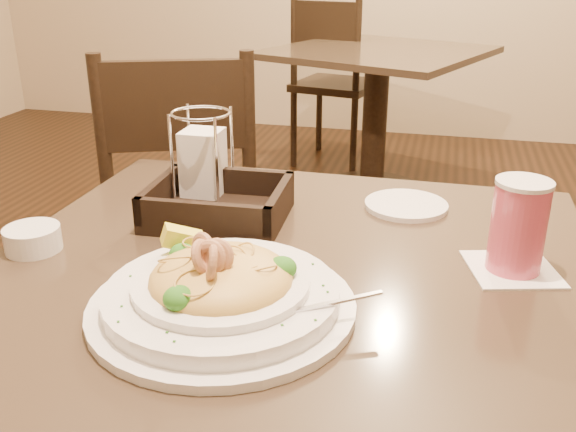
% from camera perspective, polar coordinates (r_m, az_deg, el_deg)
% --- Properties ---
extents(main_table, '(0.90, 0.90, 0.72)m').
position_cam_1_polar(main_table, '(1.06, -0.27, -15.93)').
color(main_table, black).
rests_on(main_table, ground).
extents(background_table, '(1.16, 1.16, 0.72)m').
position_cam_1_polar(background_table, '(3.18, 7.82, 10.44)').
color(background_table, black).
rests_on(background_table, ground).
extents(dining_chair_near, '(0.54, 0.54, 0.93)m').
position_cam_1_polar(dining_chair_near, '(1.83, -9.28, 1.26)').
color(dining_chair_near, black).
rests_on(dining_chair_near, ground).
extents(dining_chair_far, '(0.50, 0.50, 0.93)m').
position_cam_1_polar(dining_chair_far, '(3.63, 4.05, 12.13)').
color(dining_chair_far, black).
rests_on(dining_chair_far, ground).
extents(pasta_bowl, '(0.38, 0.35, 0.11)m').
position_cam_1_polar(pasta_bowl, '(0.83, -5.97, -6.52)').
color(pasta_bowl, white).
rests_on(pasta_bowl, main_table).
extents(drink_glass, '(0.15, 0.15, 0.14)m').
position_cam_1_polar(drink_glass, '(0.97, 19.78, -0.93)').
color(drink_glass, white).
rests_on(drink_glass, main_table).
extents(bread_basket, '(0.24, 0.20, 0.06)m').
position_cam_1_polar(bread_basket, '(1.11, -6.19, 0.80)').
color(bread_basket, black).
rests_on(bread_basket, main_table).
extents(napkin_caddy, '(0.11, 0.11, 0.17)m').
position_cam_1_polar(napkin_caddy, '(1.18, -7.55, 4.62)').
color(napkin_caddy, silver).
rests_on(napkin_caddy, main_table).
extents(side_plate, '(0.17, 0.17, 0.01)m').
position_cam_1_polar(side_plate, '(1.18, 10.45, 0.95)').
color(side_plate, white).
rests_on(side_plate, main_table).
extents(butter_ramekin, '(0.09, 0.09, 0.04)m').
position_cam_1_polar(butter_ramekin, '(1.07, -21.75, -1.89)').
color(butter_ramekin, white).
rests_on(butter_ramekin, main_table).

